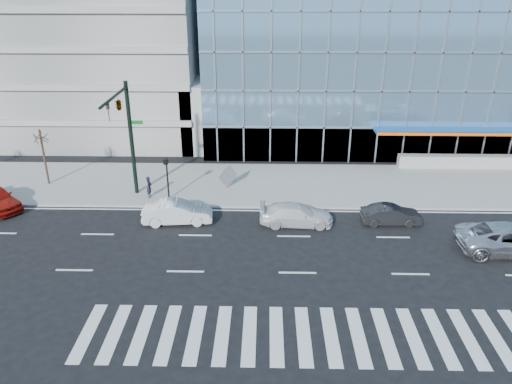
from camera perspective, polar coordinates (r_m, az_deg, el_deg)
ground at (r=30.44m, az=4.35°, el=-5.07°), size 160.00×160.00×0.00m
sidewalk at (r=37.60m, az=3.76°, el=0.94°), size 120.00×8.00×0.15m
theatre_building at (r=55.36m, az=18.39°, el=15.27°), size 42.00×26.00×15.00m
parking_garage at (r=55.87m, az=-18.81°, el=17.89°), size 24.00×24.00×20.00m
ramp_block at (r=46.30m, az=-4.16°, el=9.19°), size 6.00×8.00×6.00m
traffic_signal at (r=33.61m, az=-14.99°, el=8.37°), size 1.14×5.74×8.00m
ped_signal_post at (r=34.62m, az=-10.15°, el=2.22°), size 0.30×0.33×3.00m
street_tree_near at (r=39.32m, az=-23.40°, el=5.78°), size 1.10×1.10×4.23m
silver_suv at (r=31.85m, az=27.14°, el=-4.80°), size 6.03×2.89×1.66m
white_suv at (r=31.57m, az=4.63°, el=-2.59°), size 4.65×1.95×1.34m
white_sedan at (r=32.05m, az=-8.98°, el=-2.28°), size 4.53×1.94×1.45m
dark_sedan at (r=32.70m, az=15.17°, el=-2.53°), size 3.76×1.36×1.23m
pedestrian at (r=35.66m, az=-12.11°, el=0.59°), size 0.38×0.56×1.53m
tilted_panel at (r=36.44m, az=-3.24°, el=1.87°), size 1.38×1.28×1.82m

